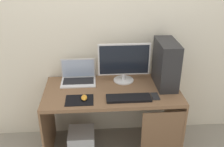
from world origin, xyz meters
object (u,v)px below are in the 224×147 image
cell_phone (155,96)px  monitor (124,63)px  pc_tower (166,64)px  mouse_left (84,98)px  laptop (78,77)px  subwoofer (82,142)px  keyboard (129,98)px

cell_phone → monitor: bearing=126.9°
pc_tower → monitor: size_ratio=0.87×
monitor → mouse_left: monitor is taller
monitor → cell_phone: size_ratio=4.12×
pc_tower → cell_phone: pc_tower is taller
monitor → cell_phone: (0.26, -0.35, -0.21)m
laptop → cell_phone: (0.74, -0.37, -0.04)m
laptop → subwoofer: bearing=-87.8°
mouse_left → cell_phone: size_ratio=0.74×
mouse_left → monitor: bearing=40.9°
mouse_left → subwoofer: bearing=114.1°
laptop → cell_phone: bearing=-26.8°
laptop → subwoofer: (0.01, -0.24, -0.66)m
mouse_left → laptop: bearing=100.4°
pc_tower → laptop: pc_tower is taller
pc_tower → subwoofer: bearing=-173.0°
pc_tower → monitor: bearing=164.8°
laptop → keyboard: (0.48, -0.40, -0.04)m
pc_tower → mouse_left: size_ratio=4.86×
laptop → subwoofer: size_ratio=1.30×
cell_phone → subwoofer: (-0.73, 0.13, -0.62)m
pc_tower → monitor: pc_tower is taller
keyboard → subwoofer: bearing=161.9°
mouse_left → cell_phone: (0.67, 0.01, -0.02)m
pc_tower → monitor: 0.42m
keyboard → mouse_left: (-0.41, 0.02, 0.01)m
mouse_left → subwoofer: mouse_left is taller
monitor → subwoofer: size_ratio=1.94×
monitor → cell_phone: bearing=-53.1°
pc_tower → cell_phone: 0.36m
pc_tower → keyboard: size_ratio=1.11×
keyboard → monitor: bearing=90.7°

